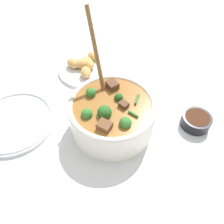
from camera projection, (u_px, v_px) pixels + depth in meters
The scene contains 5 objects.
ground_plane at pixel (112, 127), 0.68m from camera, with size 4.00×4.00×0.00m, color silver.
stew_bowl at pixel (112, 114), 0.63m from camera, with size 0.28×0.25×0.31m.
condiment_bowl at pixel (196, 120), 0.67m from camera, with size 0.09×0.09×0.04m.
empty_plate at pixel (14, 121), 0.68m from camera, with size 0.26×0.26×0.02m.
food_plate at pixel (86, 67), 0.85m from camera, with size 0.22×0.22×0.05m.
Camera 1 is at (-0.27, 0.31, 0.55)m, focal length 35.00 mm.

